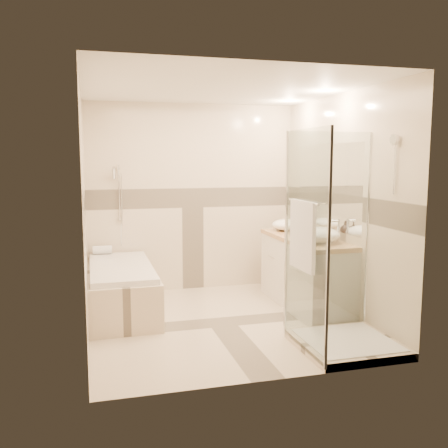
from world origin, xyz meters
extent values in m
cube|color=#C1B19A|center=(0.00, 0.00, -0.01)|extent=(2.80, 3.00, 0.01)
cube|color=silver|center=(0.00, 0.00, 2.50)|extent=(2.80, 3.00, 0.01)
cube|color=beige|center=(0.00, 1.50, 1.25)|extent=(2.80, 0.01, 2.50)
cube|color=beige|center=(0.00, -1.50, 1.25)|extent=(2.80, 0.01, 2.50)
cube|color=beige|center=(-1.40, 0.00, 1.25)|extent=(0.01, 3.00, 2.50)
cube|color=beige|center=(1.40, 0.00, 1.25)|extent=(0.01, 3.00, 2.50)
cube|color=white|center=(1.39, 0.30, 1.45)|extent=(0.01, 1.60, 1.00)
cylinder|color=silver|center=(-0.97, 1.47, 1.35)|extent=(0.02, 0.02, 0.70)
cube|color=beige|center=(-1.02, 0.65, 0.25)|extent=(0.75, 1.70, 0.50)
cube|color=silver|center=(-1.02, 0.65, 0.53)|extent=(0.69, 1.60, 0.06)
ellipsoid|color=silver|center=(-1.02, 0.65, 0.48)|extent=(0.56, 1.40, 0.16)
cube|color=silver|center=(1.12, 0.30, 0.40)|extent=(0.55, 1.60, 0.80)
cylinder|color=silver|center=(0.83, -0.10, 0.55)|extent=(0.01, 0.24, 0.01)
cylinder|color=silver|center=(0.83, 0.70, 0.55)|extent=(0.01, 0.24, 0.01)
cube|color=tan|center=(1.12, 0.30, 0.83)|extent=(0.57, 1.62, 0.05)
cube|color=beige|center=(0.95, -1.05, 0.04)|extent=(0.90, 0.90, 0.08)
cube|color=silver|center=(0.95, -1.05, 0.09)|extent=(0.80, 0.80, 0.01)
cube|color=white|center=(0.51, -1.05, 1.04)|extent=(0.01, 0.90, 2.00)
cube|color=white|center=(0.95, -0.61, 1.04)|extent=(0.90, 0.01, 2.00)
cylinder|color=silver|center=(0.50, -1.50, 1.04)|extent=(0.03, 0.03, 2.00)
cylinder|color=silver|center=(0.50, -0.60, 1.04)|extent=(0.03, 0.03, 2.00)
cylinder|color=silver|center=(1.40, -0.60, 1.04)|extent=(0.03, 0.03, 2.00)
cylinder|color=silver|center=(1.36, -1.05, 1.95)|extent=(0.03, 0.10, 0.10)
cylinder|color=silver|center=(0.47, -1.05, 1.40)|extent=(0.02, 0.60, 0.02)
cube|color=silver|center=(0.47, -1.05, 1.10)|extent=(0.04, 0.48, 0.62)
ellipsoid|color=white|center=(1.10, 0.88, 0.92)|extent=(0.37, 0.37, 0.15)
ellipsoid|color=white|center=(1.10, -0.11, 0.94)|extent=(0.44, 0.44, 0.18)
cylinder|color=silver|center=(1.33, 0.88, 0.98)|extent=(0.03, 0.03, 0.27)
cylinder|color=silver|center=(1.28, 0.88, 1.10)|extent=(0.10, 0.02, 0.02)
cylinder|color=silver|center=(1.33, -0.11, 0.98)|extent=(0.03, 0.03, 0.26)
cylinder|color=silver|center=(1.28, -0.11, 1.09)|extent=(0.09, 0.02, 0.02)
imported|color=black|center=(1.10, 0.16, 0.94)|extent=(0.11, 0.11, 0.19)
imported|color=black|center=(1.10, 0.35, 0.94)|extent=(0.15, 0.15, 0.17)
cube|color=silver|center=(1.10, 1.02, 0.89)|extent=(0.18, 0.27, 0.08)
cylinder|color=silver|center=(-1.21, 1.39, 0.61)|extent=(0.24, 0.11, 0.11)
camera|label=1|loc=(-1.35, -5.10, 1.78)|focal=40.00mm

